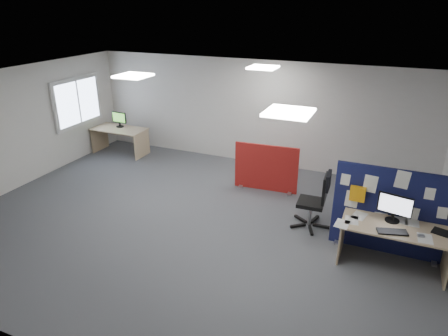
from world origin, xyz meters
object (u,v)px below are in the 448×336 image
(main_desk, at_px, (394,235))
(monitor_main, at_px, (395,207))
(red_divider, at_px, (266,168))
(navy_divider, at_px, (389,212))
(office_chair, at_px, (318,197))
(monitor_second, at_px, (119,119))
(second_desk, at_px, (121,134))

(main_desk, distance_m, monitor_main, 0.46)
(monitor_main, distance_m, red_divider, 3.24)
(navy_divider, bearing_deg, office_chair, 164.82)
(monitor_second, bearing_deg, main_desk, -16.06)
(navy_divider, height_order, main_desk, navy_divider)
(red_divider, height_order, monitor_second, monitor_second)
(navy_divider, height_order, red_divider, navy_divider)
(red_divider, xyz_separation_m, monitor_second, (-4.58, 0.81, 0.43))
(monitor_main, distance_m, second_desk, 7.62)
(red_divider, xyz_separation_m, second_desk, (-4.51, 0.70, 0.02))
(monitor_main, relative_size, second_desk, 0.35)
(navy_divider, height_order, office_chair, navy_divider)
(monitor_main, relative_size, red_divider, 0.37)
(monitor_main, xyz_separation_m, office_chair, (-1.30, 0.55, -0.34))
(monitor_second, height_order, office_chair, office_chair)
(office_chair, bearing_deg, second_desk, 159.36)
(main_desk, bearing_deg, red_divider, 145.44)
(main_desk, height_order, red_divider, red_divider)
(monitor_main, bearing_deg, main_desk, -52.81)
(second_desk, height_order, office_chair, office_chair)
(monitor_main, height_order, second_desk, monitor_main)
(red_divider, relative_size, office_chair, 1.28)
(navy_divider, height_order, monitor_main, navy_divider)
(main_desk, relative_size, red_divider, 1.13)
(navy_divider, bearing_deg, monitor_second, 161.99)
(navy_divider, relative_size, monitor_main, 3.53)
(navy_divider, xyz_separation_m, main_desk, (0.12, -0.36, -0.22))
(main_desk, relative_size, monitor_second, 3.50)
(main_desk, bearing_deg, monitor_main, 115.12)
(monitor_main, bearing_deg, second_desk, 173.20)
(second_desk, distance_m, office_chair, 6.20)
(monitor_main, bearing_deg, monitor_second, 172.65)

